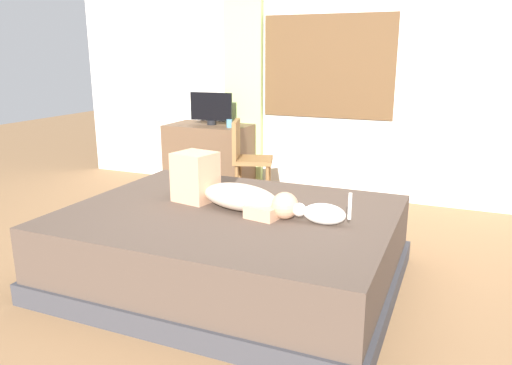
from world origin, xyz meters
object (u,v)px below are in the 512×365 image
(person_lying, at_px, (228,191))
(bed, at_px, (231,246))
(cat, at_px, (321,213))
(chair_by_desk, at_px, (246,155))
(desk, at_px, (210,158))
(tv_monitor, at_px, (211,108))
(cup, at_px, (229,123))

(person_lying, bearing_deg, bed, -54.94)
(cat, relative_size, chair_by_desk, 0.42)
(chair_by_desk, bearing_deg, cat, -53.21)
(cat, height_order, desk, desk)
(person_lying, height_order, chair_by_desk, chair_by_desk)
(tv_monitor, bearing_deg, person_lying, -59.20)
(tv_monitor, relative_size, chair_by_desk, 0.56)
(person_lying, height_order, cup, person_lying)
(bed, xyz_separation_m, person_lying, (-0.04, 0.06, 0.37))
(bed, height_order, chair_by_desk, chair_by_desk)
(desk, distance_m, chair_by_desk, 0.71)
(chair_by_desk, bearing_deg, tv_monitor, 148.51)
(desk, bearing_deg, cup, -19.46)
(bed, distance_m, cup, 2.16)
(person_lying, distance_m, cup, 2.03)
(tv_monitor, relative_size, cup, 5.66)
(cup, bearing_deg, desk, 160.54)
(bed, bearing_deg, cup, 116.12)
(desk, bearing_deg, person_lying, -58.53)
(bed, distance_m, chair_by_desk, 1.77)
(cat, distance_m, desk, 2.74)
(desk, relative_size, cup, 10.59)
(person_lying, distance_m, cat, 0.67)
(bed, distance_m, cat, 0.70)
(bed, distance_m, tv_monitor, 2.41)
(cup, bearing_deg, chair_by_desk, -38.90)
(cup, height_order, chair_by_desk, chair_by_desk)
(bed, bearing_deg, tv_monitor, 120.94)
(desk, distance_m, cup, 0.52)
(cat, bearing_deg, desk, 132.51)
(person_lying, relative_size, cat, 2.63)
(bed, bearing_deg, person_lying, 125.06)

